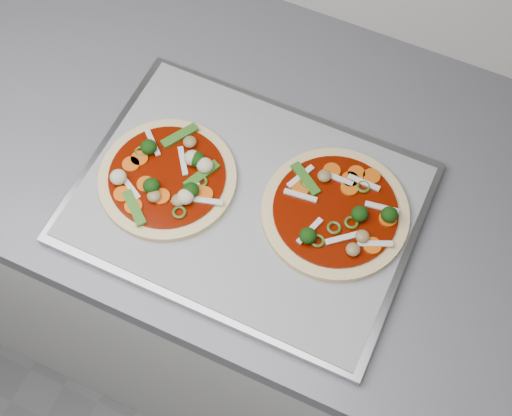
% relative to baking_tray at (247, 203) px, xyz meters
% --- Properties ---
extents(base_cabinet, '(3.60, 0.60, 0.86)m').
position_rel_baking_tray_xyz_m(base_cabinet, '(-0.41, 0.08, -0.48)').
color(base_cabinet, silver).
rests_on(base_cabinet, ground).
extents(countertop, '(3.60, 0.60, 0.04)m').
position_rel_baking_tray_xyz_m(countertop, '(-0.41, 0.08, -0.03)').
color(countertop, slate).
rests_on(countertop, base_cabinet).
extents(baking_tray, '(0.48, 0.35, 0.02)m').
position_rel_baking_tray_xyz_m(baking_tray, '(0.00, 0.00, 0.00)').
color(baking_tray, gray).
rests_on(baking_tray, countertop).
extents(parchment, '(0.46, 0.34, 0.00)m').
position_rel_baking_tray_xyz_m(parchment, '(0.00, 0.00, 0.01)').
color(parchment, gray).
rests_on(parchment, baking_tray).
extents(pizza_left, '(0.24, 0.24, 0.03)m').
position_rel_baking_tray_xyz_m(pizza_left, '(-0.12, -0.02, 0.02)').
color(pizza_left, '#EFC388').
rests_on(pizza_left, parchment).
extents(pizza_right, '(0.25, 0.25, 0.04)m').
position_rel_baking_tray_xyz_m(pizza_right, '(0.12, 0.03, 0.02)').
color(pizza_right, '#EFC388').
rests_on(pizza_right, parchment).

